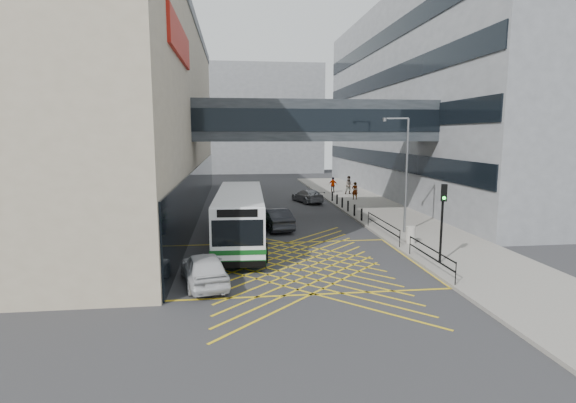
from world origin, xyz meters
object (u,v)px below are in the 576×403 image
object	(u,v)px
bus	(240,217)
traffic_light	(443,212)
pedestrian_a	(355,191)
pedestrian_c	(333,185)
car_silver	(307,195)
litter_bin	(410,235)
car_white	(204,268)
pedestrian_b	(349,185)
street_lamp	(404,168)
car_dark	(275,219)

from	to	relation	value
bus	traffic_light	distance (m)	11.32
pedestrian_a	pedestrian_c	distance (m)	5.56
car_silver	litter_bin	xyz separation A→B (m)	(3.25, -17.52, -0.03)
car_white	pedestrian_a	distance (m)	26.88
pedestrian_c	traffic_light	bearing A→B (deg)	116.16
pedestrian_b	traffic_light	bearing A→B (deg)	-91.38
car_white	street_lamp	xyz separation A→B (m)	(12.26, 8.59, 3.64)
traffic_light	pedestrian_c	world-z (taller)	traffic_light
car_dark	pedestrian_a	size ratio (longest dim) A/B	2.76
car_silver	traffic_light	bearing A→B (deg)	81.36
bus	litter_bin	size ratio (longest dim) A/B	11.72
traffic_light	pedestrian_a	bearing A→B (deg)	103.03
traffic_light	pedestrian_c	distance (m)	27.58
car_white	pedestrian_b	distance (m)	30.49
litter_bin	pedestrian_c	bearing A→B (deg)	88.59
car_dark	litter_bin	size ratio (longest dim) A/B	4.81
street_lamp	pedestrian_a	distance (m)	15.24
bus	pedestrian_b	world-z (taller)	bus
bus	pedestrian_b	distance (m)	23.58
bus	car_white	distance (m)	7.22
pedestrian_a	traffic_light	bearing A→B (deg)	81.34
car_white	pedestrian_b	world-z (taller)	pedestrian_b
car_silver	bus	bearing A→B (deg)	50.69
car_white	street_lamp	size ratio (longest dim) A/B	0.63
bus	litter_bin	world-z (taller)	bus
bus	car_dark	bearing A→B (deg)	61.30
pedestrian_a	pedestrian_c	size ratio (longest dim) A/B	1.03
litter_bin	car_silver	bearing A→B (deg)	100.51
litter_bin	pedestrian_a	xyz separation A→B (m)	(1.53, 17.86, 0.37)
car_silver	litter_bin	size ratio (longest dim) A/B	4.43
car_silver	litter_bin	bearing A→B (deg)	83.72
street_lamp	pedestrian_c	bearing A→B (deg)	109.73
car_white	traffic_light	world-z (taller)	traffic_light
street_lamp	pedestrian_a	xyz separation A→B (m)	(0.90, 14.84, -3.36)
pedestrian_b	bus	bearing A→B (deg)	-117.08
car_dark	car_silver	size ratio (longest dim) A/B	1.09
traffic_light	street_lamp	xyz separation A→B (m)	(0.77, 7.20, 1.63)
litter_bin	pedestrian_a	world-z (taller)	pedestrian_a
litter_bin	pedestrian_a	size ratio (longest dim) A/B	0.57
pedestrian_a	pedestrian_c	xyz separation A→B (m)	(-0.95, 5.48, -0.03)
car_white	car_silver	distance (m)	24.57
car_silver	pedestrian_c	distance (m)	6.97
car_white	pedestrian_a	size ratio (longest dim) A/B	2.71
bus	traffic_light	xyz separation A→B (m)	(9.81, -5.55, 1.03)
bus	pedestrian_c	world-z (taller)	bus
car_white	litter_bin	size ratio (longest dim) A/B	4.72
pedestrian_b	pedestrian_c	bearing A→B (deg)	133.90
pedestrian_c	pedestrian_b	bearing A→B (deg)	158.27
car_dark	traffic_light	bearing A→B (deg)	117.10
bus	car_dark	xyz separation A→B (m)	(2.48, 4.17, -0.98)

